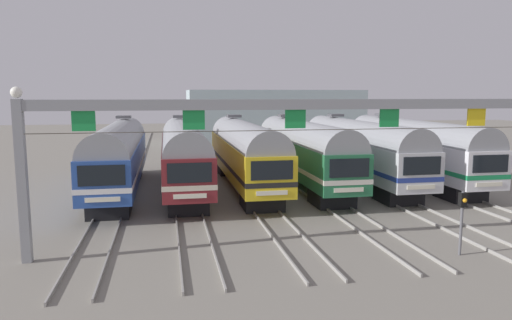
{
  "coord_description": "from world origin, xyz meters",
  "views": [
    {
      "loc": [
        -7.65,
        -33.25,
        6.66
      ],
      "look_at": [
        -1.55,
        -1.28,
        2.18
      ],
      "focal_mm": 33.4,
      "sensor_mm": 36.0,
      "label": 1
    }
  ],
  "objects_px": {
    "commuter_train_white": "(412,147)",
    "catenary_gantry": "(343,124)",
    "commuter_train_maroon": "(183,152)",
    "commuter_train_silver": "(358,148)",
    "commuter_train_blue": "(119,154)",
    "yard_signal_mast": "(462,211)",
    "commuter_train_yellow": "(244,151)",
    "commuter_train_green": "(303,150)"
  },
  "relations": [
    {
      "from": "commuter_train_green",
      "to": "commuter_train_maroon",
      "type": "bearing_deg",
      "value": 180.0
    },
    {
      "from": "commuter_train_blue",
      "to": "yard_signal_mast",
      "type": "distance_m",
      "value": 22.05
    },
    {
      "from": "commuter_train_blue",
      "to": "commuter_train_green",
      "type": "bearing_deg",
      "value": 0.0
    },
    {
      "from": "commuter_train_green",
      "to": "commuter_train_white",
      "type": "distance_m",
      "value": 8.66
    },
    {
      "from": "commuter_train_blue",
      "to": "commuter_train_maroon",
      "type": "relative_size",
      "value": 1.0
    },
    {
      "from": "commuter_train_maroon",
      "to": "commuter_train_green",
      "type": "distance_m",
      "value": 8.66
    },
    {
      "from": "commuter_train_maroon",
      "to": "catenary_gantry",
      "type": "xyz_separation_m",
      "value": [
        6.49,
        -13.5,
        2.69
      ]
    },
    {
      "from": "yard_signal_mast",
      "to": "commuter_train_white",
      "type": "bearing_deg",
      "value": 67.91
    },
    {
      "from": "commuter_train_blue",
      "to": "commuter_train_maroon",
      "type": "bearing_deg",
      "value": 0.0
    },
    {
      "from": "commuter_train_white",
      "to": "commuter_train_yellow",
      "type": "bearing_deg",
      "value": 180.0
    },
    {
      "from": "commuter_train_maroon",
      "to": "yard_signal_mast",
      "type": "height_order",
      "value": "commuter_train_maroon"
    },
    {
      "from": "catenary_gantry",
      "to": "yard_signal_mast",
      "type": "distance_m",
      "value": 6.08
    },
    {
      "from": "commuter_train_maroon",
      "to": "commuter_train_green",
      "type": "relative_size",
      "value": 1.0
    },
    {
      "from": "commuter_train_yellow",
      "to": "commuter_train_white",
      "type": "distance_m",
      "value": 12.98
    },
    {
      "from": "commuter_train_yellow",
      "to": "catenary_gantry",
      "type": "relative_size",
      "value": 0.67
    },
    {
      "from": "commuter_train_white",
      "to": "commuter_train_green",
      "type": "bearing_deg",
      "value": 180.0
    },
    {
      "from": "commuter_train_white",
      "to": "catenary_gantry",
      "type": "relative_size",
      "value": 0.67
    },
    {
      "from": "commuter_train_silver",
      "to": "catenary_gantry",
      "type": "relative_size",
      "value": 0.67
    },
    {
      "from": "commuter_train_yellow",
      "to": "commuter_train_white",
      "type": "xyz_separation_m",
      "value": [
        12.98,
        0.0,
        0.0
      ]
    },
    {
      "from": "commuter_train_green",
      "to": "yard_signal_mast",
      "type": "relative_size",
      "value": 6.65
    },
    {
      "from": "commuter_train_blue",
      "to": "yard_signal_mast",
      "type": "xyz_separation_m",
      "value": [
        15.15,
        -16.0,
        -0.78
      ]
    },
    {
      "from": "commuter_train_blue",
      "to": "commuter_train_white",
      "type": "distance_m",
      "value": 21.64
    },
    {
      "from": "commuter_train_yellow",
      "to": "commuter_train_green",
      "type": "xyz_separation_m",
      "value": [
        4.33,
        0.0,
        0.0
      ]
    },
    {
      "from": "commuter_train_silver",
      "to": "yard_signal_mast",
      "type": "distance_m",
      "value": 16.16
    },
    {
      "from": "commuter_train_maroon",
      "to": "commuter_train_white",
      "type": "relative_size",
      "value": 1.0
    },
    {
      "from": "commuter_train_green",
      "to": "yard_signal_mast",
      "type": "height_order",
      "value": "commuter_train_green"
    },
    {
      "from": "commuter_train_green",
      "to": "commuter_train_yellow",
      "type": "bearing_deg",
      "value": 180.0
    },
    {
      "from": "commuter_train_blue",
      "to": "commuter_train_silver",
      "type": "xyz_separation_m",
      "value": [
        17.31,
        0.0,
        0.0
      ]
    },
    {
      "from": "commuter_train_blue",
      "to": "commuter_train_yellow",
      "type": "distance_m",
      "value": 8.66
    },
    {
      "from": "catenary_gantry",
      "to": "yard_signal_mast",
      "type": "xyz_separation_m",
      "value": [
        4.33,
        -2.5,
        -3.47
      ]
    },
    {
      "from": "commuter_train_white",
      "to": "commuter_train_silver",
      "type": "bearing_deg",
      "value": 180.0
    },
    {
      "from": "commuter_train_white",
      "to": "yard_signal_mast",
      "type": "bearing_deg",
      "value": -112.09
    },
    {
      "from": "commuter_train_maroon",
      "to": "yard_signal_mast",
      "type": "bearing_deg",
      "value": -55.93
    },
    {
      "from": "commuter_train_silver",
      "to": "yard_signal_mast",
      "type": "height_order",
      "value": "commuter_train_silver"
    },
    {
      "from": "commuter_train_blue",
      "to": "yard_signal_mast",
      "type": "height_order",
      "value": "commuter_train_blue"
    },
    {
      "from": "commuter_train_green",
      "to": "commuter_train_silver",
      "type": "bearing_deg",
      "value": 0.0
    },
    {
      "from": "commuter_train_silver",
      "to": "commuter_train_blue",
      "type": "bearing_deg",
      "value": 180.0
    },
    {
      "from": "yard_signal_mast",
      "to": "commuter_train_yellow",
      "type": "bearing_deg",
      "value": 112.09
    },
    {
      "from": "commuter_train_blue",
      "to": "commuter_train_white",
      "type": "relative_size",
      "value": 1.0
    },
    {
      "from": "commuter_train_maroon",
      "to": "commuter_train_silver",
      "type": "xyz_separation_m",
      "value": [
        12.98,
        0.0,
        0.0
      ]
    },
    {
      "from": "commuter_train_yellow",
      "to": "commuter_train_silver",
      "type": "height_order",
      "value": "same"
    },
    {
      "from": "commuter_train_yellow",
      "to": "catenary_gantry",
      "type": "distance_m",
      "value": 13.93
    }
  ]
}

